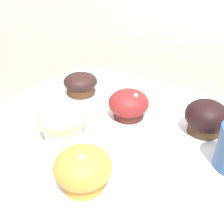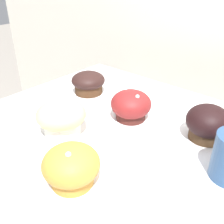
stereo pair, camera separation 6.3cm
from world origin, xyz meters
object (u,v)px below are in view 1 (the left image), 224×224
(muffin_front_center, at_px, (129,105))
(muffin_back_left, at_px, (81,84))
(muffin_back_right, at_px, (83,169))
(muffin_front_left, at_px, (62,120))
(muffin_front_right, at_px, (206,118))

(muffin_front_center, xyz_separation_m, muffin_back_left, (-0.20, 0.04, -0.00))
(muffin_back_left, distance_m, muffin_back_right, 0.39)
(muffin_front_center, relative_size, muffin_back_left, 1.01)
(muffin_front_left, distance_m, muffin_front_right, 0.34)
(muffin_front_left, bearing_deg, muffin_front_right, 37.33)
(muffin_back_left, bearing_deg, muffin_back_right, -48.63)
(muffin_back_left, distance_m, muffin_front_left, 0.23)
(muffin_front_center, relative_size, muffin_front_right, 1.06)
(muffin_front_center, relative_size, muffin_front_left, 0.90)
(muffin_back_right, height_order, muffin_front_left, same)
(muffin_back_right, distance_m, muffin_front_right, 0.32)
(muffin_back_right, xyz_separation_m, muffin_front_right, (0.12, 0.30, 0.00))
(muffin_front_left, height_order, muffin_front_right, muffin_front_right)
(muffin_back_right, xyz_separation_m, muffin_front_left, (-0.14, 0.09, 0.00))
(muffin_front_center, relative_size, muffin_back_right, 1.00)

